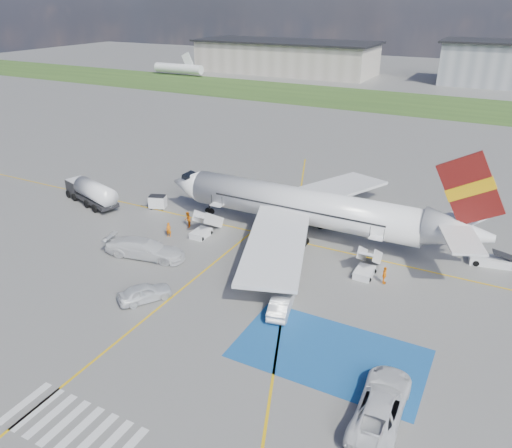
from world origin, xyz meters
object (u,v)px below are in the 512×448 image
Objects in this scene: gpu_cart at (158,203)px; van_white_b at (145,246)px; airliner at (314,208)px; car_silver_a at (145,292)px; van_white_a at (381,402)px; car_silver_b at (281,304)px; fuel_tanker at (92,194)px; belt_loader at (495,262)px.

van_white_b is (6.81, -10.83, 0.48)m from gpu_cart.
car_silver_a is at bearing -113.85° from airliner.
car_silver_a is 0.73× the size of van_white_b.
airliner is 6.02× the size of van_white_a.
airliner is at bearing -79.70° from car_silver_a.
van_white_b reaches higher than car_silver_b.
car_silver_a is at bearing -18.07° from fuel_tanker.
belt_loader reaches higher than car_silver_b.
airliner is 6.97× the size of belt_loader.
fuel_tanker is 1.83× the size of belt_loader.
car_silver_a is (-26.65, -21.02, 0.41)m from belt_loader.
gpu_cart is at bearing -33.59° from van_white_a.
fuel_tanker is 33.22m from car_silver_b.
van_white_b is (-26.79, 9.88, 0.11)m from van_white_a.
gpu_cart is at bearing 22.58° from van_white_b.
car_silver_a is at bearing -74.54° from gpu_cart.
belt_loader is at bearing -107.57° from car_silver_a.
car_silver_b is at bearing -78.50° from airliner.
gpu_cart is (-20.20, -1.53, -2.62)m from airliner.
van_white_a is (33.60, -20.71, 0.37)m from gpu_cart.
car_silver_a is 21.97m from van_white_a.
car_silver_b is 0.75× the size of van_white_a.
fuel_tanker is 17.14m from van_white_b.
airliner is at bearing 176.45° from belt_loader.
van_white_b is (-13.39, -12.35, -2.14)m from airliner.
gpu_cart is 0.37× the size of van_white_b.
fuel_tanker reaches higher than car_silver_b.
fuel_tanker reaches higher than van_white_b.
belt_loader is (18.37, 2.31, -3.01)m from airliner.
fuel_tanker is 2.10× the size of car_silver_b.
airliner is 18.76m from belt_loader.
fuel_tanker is 47.33m from belt_loader.
belt_loader is at bearing -145.04° from car_silver_b.
fuel_tanker is at bearing 178.87° from gpu_cart.
gpu_cart is at bearing 174.96° from belt_loader.
gpu_cart is 0.51× the size of car_silver_a.
car_silver_a is at bearing 6.06° from car_silver_b.
van_white_a is at bearing -112.16° from belt_loader.
car_silver_b is at bearing -126.68° from car_silver_a.
belt_loader is 33.94m from car_silver_a.
airliner reaches higher than fuel_tanker.
fuel_tanker is at bearing 177.25° from belt_loader.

